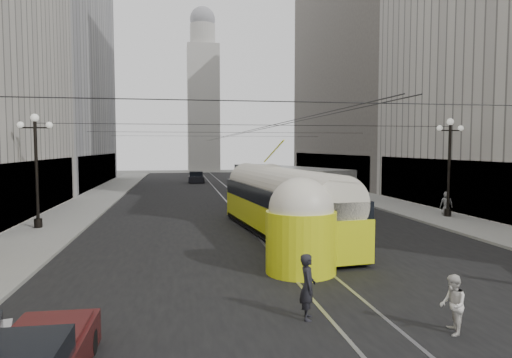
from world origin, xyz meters
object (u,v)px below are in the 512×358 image
object	(u,v)px
city_bus	(287,186)
pedestrian_sidewalk_right	(446,203)
pedestrian_crossing_a	(308,287)
streetcar	(281,203)
pedestrian_crossing_b	(453,305)

from	to	relation	value
city_bus	pedestrian_sidewalk_right	xyz separation A→B (m)	(9.38, -6.00, -0.79)
pedestrian_crossing_a	pedestrian_sidewalk_right	distance (m)	21.02
streetcar	pedestrian_sidewalk_right	world-z (taller)	streetcar
pedestrian_crossing_b	pedestrian_sidewalk_right	world-z (taller)	pedestrian_sidewalk_right
pedestrian_crossing_a	pedestrian_sidewalk_right	bearing A→B (deg)	-29.83
city_bus	pedestrian_crossing_a	xyz separation A→B (m)	(-4.62, -21.68, -0.85)
city_bus	pedestrian_crossing_b	xyz separation A→B (m)	(-1.31, -23.22, -1.00)
streetcar	pedestrian_crossing_a	size ratio (longest dim) A/B	9.12
pedestrian_crossing_a	pedestrian_sidewalk_right	size ratio (longest dim) A/B	1.12
city_bus	pedestrian_crossing_b	size ratio (longest dim) A/B	8.72
pedestrian_crossing_b	streetcar	bearing A→B (deg)	-152.64
city_bus	pedestrian_crossing_a	world-z (taller)	city_bus
pedestrian_sidewalk_right	streetcar	bearing A→B (deg)	41.93
pedestrian_crossing_a	streetcar	bearing A→B (deg)	2.73
city_bus	pedestrian_crossing_a	distance (m)	22.19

